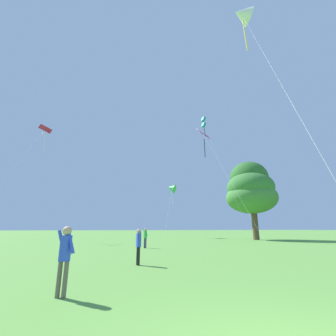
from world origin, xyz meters
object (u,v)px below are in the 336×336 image
kite_pink_low (205,139)px  person_foreground_watcher (65,254)px  kite_green_small (171,188)px  kite_white_distant (242,15)px  kite_teal_box (204,123)px  tree_right_cluster (250,189)px  kite_red_high (44,134)px  person_in_red_shirt (145,236)px  person_child_small (139,243)px

kite_pink_low → person_foreground_watcher: size_ratio=9.91×
kite_green_small → kite_white_distant: bearing=-95.1°
kite_teal_box → tree_right_cluster: 14.09m
person_foreground_watcher → tree_right_cluster: tree_right_cluster is taller
kite_pink_low → kite_teal_box: size_ratio=0.77×
kite_red_high → person_in_red_shirt: size_ratio=10.43×
person_foreground_watcher → person_child_small: size_ratio=1.05×
person_child_small → person_foreground_watcher: bearing=-118.5°
person_foreground_watcher → person_in_red_shirt: bearing=72.6°
kite_green_small → tree_right_cluster: 14.31m
kite_teal_box → person_in_red_shirt: kite_teal_box is taller
kite_teal_box → person_child_small: bearing=-121.0°
kite_pink_low → tree_right_cluster: kite_pink_low is taller
kite_pink_low → person_foreground_watcher: (-14.04, -22.47, -13.13)m
person_in_red_shirt → tree_right_cluster: size_ratio=0.14×
kite_pink_low → kite_teal_box: (2.33, 5.18, 5.34)m
kite_green_small → person_child_small: kite_green_small is taller
tree_right_cluster → kite_green_small: bearing=129.0°
person_child_small → tree_right_cluster: tree_right_cluster is taller
kite_green_small → person_child_small: 32.08m
person_in_red_shirt → kite_pink_low: bearing=43.4°
person_in_red_shirt → person_foreground_watcher: (-4.11, -13.10, 0.03)m
kite_white_distant → tree_right_cluster: bearing=56.7°
person_foreground_watcher → person_child_small: bearing=61.5°
kite_red_high → person_in_red_shirt: bearing=-48.9°
person_in_red_shirt → person_child_small: 8.91m
kite_teal_box → tree_right_cluster: kite_teal_box is taller
kite_pink_low → person_child_small: size_ratio=10.43×
person_in_red_shirt → person_child_small: (-1.75, -8.74, -0.02)m
tree_right_cluster → kite_pink_low: bearing=-177.0°
person_in_red_shirt → kite_green_small: bearing=68.8°
kite_pink_low → person_child_small: 25.26m
person_child_small → tree_right_cluster: bearing=44.6°
kite_white_distant → kite_teal_box: kite_teal_box is taller
kite_pink_low → kite_teal_box: 7.80m
kite_teal_box → person_foreground_watcher: 37.07m
person_foreground_watcher → kite_green_small: bearing=70.2°
kite_red_high → person_child_small: 28.76m
kite_green_small → person_in_red_shirt: bearing=-111.2°
kite_green_small → tree_right_cluster: bearing=-51.0°
kite_teal_box → kite_red_high: bearing=-179.3°
person_child_small → kite_red_high: bearing=114.9°
kite_teal_box → person_in_red_shirt: size_ratio=13.21×
kite_green_small → person_foreground_watcher: 36.84m
kite_red_high → tree_right_cluster: 30.72m
kite_white_distant → person_child_small: size_ratio=11.64×
person_in_red_shirt → person_foreground_watcher: bearing=-107.4°
kite_pink_low → tree_right_cluster: (7.11, 0.37, -7.00)m
kite_red_high → person_in_red_shirt: kite_red_high is taller
person_in_red_shirt → tree_right_cluster: 20.57m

